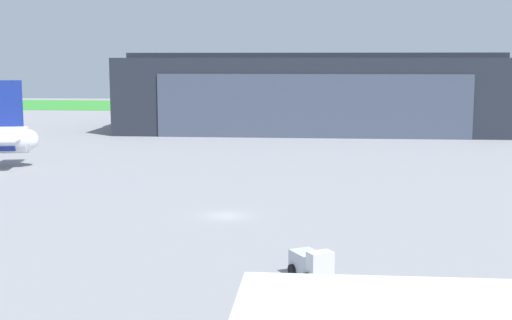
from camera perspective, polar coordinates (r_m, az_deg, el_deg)
ground_plane at (r=73.90m, az=-2.52°, el=-4.61°), size 440.00×440.00×0.00m
grass_field_strip at (r=249.93m, az=2.81°, el=4.47°), size 440.00×56.00×0.08m
maintenance_hangar at (r=164.43m, az=4.73°, el=5.48°), size 87.37×36.19×18.12m
ops_van at (r=52.78m, az=4.61°, el=-8.51°), size 3.60×4.28×2.47m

